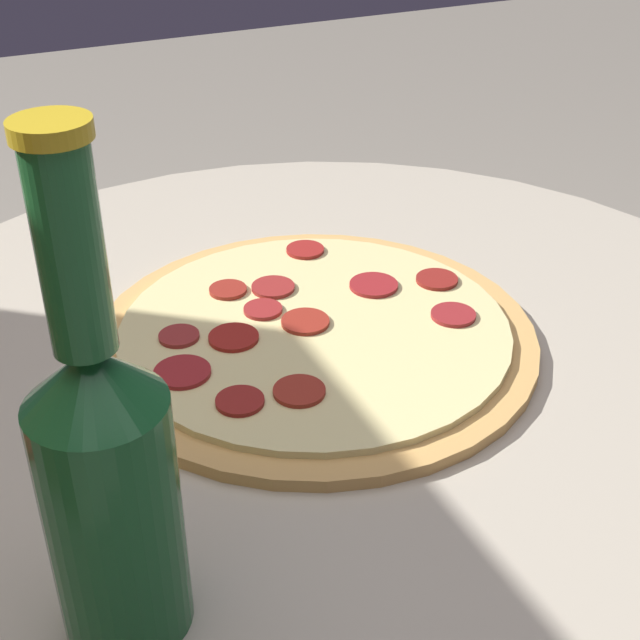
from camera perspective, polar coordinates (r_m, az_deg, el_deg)
name	(u,v)px	position (r m, az deg, el deg)	size (l,w,h in m)	color
table	(327,516)	(0.83, 0.47, -12.45)	(0.85, 0.85, 0.76)	#B2A893
pizza	(319,332)	(0.73, -0.05, -0.80)	(0.36, 0.36, 0.02)	tan
beer_bottle	(107,475)	(0.46, -13.46, -9.61)	(0.07, 0.07, 0.29)	#195628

